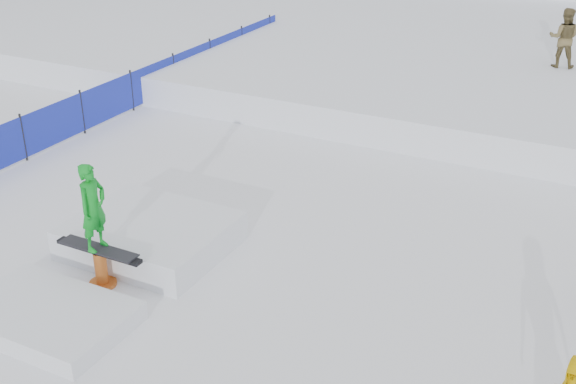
% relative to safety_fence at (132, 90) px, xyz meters
% --- Properties ---
extents(ground, '(120.00, 120.00, 0.00)m').
position_rel_safety_fence_xyz_m(ground, '(6.50, -6.60, -0.55)').
color(ground, white).
extents(snow_midrise, '(50.00, 18.00, 0.80)m').
position_rel_safety_fence_xyz_m(snow_midrise, '(6.50, 9.40, -0.15)').
color(snow_midrise, white).
rests_on(snow_midrise, ground).
extents(safety_fence, '(0.05, 16.00, 1.10)m').
position_rel_safety_fence_xyz_m(safety_fence, '(0.00, 0.00, 0.00)').
color(safety_fence, '#1C2BB2').
rests_on(safety_fence, ground).
extents(walker_olive, '(0.86, 0.71, 1.63)m').
position_rel_safety_fence_xyz_m(walker_olive, '(9.76, 6.57, 1.06)').
color(walker_olive, brown).
rests_on(walker_olive, snow_midrise).
extents(jib_rail_feature, '(2.60, 4.40, 2.11)m').
position_rel_safety_fence_xyz_m(jib_rail_feature, '(4.89, -6.42, -0.25)').
color(jib_rail_feature, white).
rests_on(jib_rail_feature, ground).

